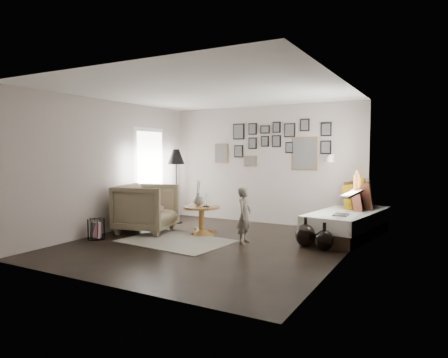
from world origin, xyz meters
The scene contains 23 objects.
ground centered at (0.00, 0.00, 0.00)m, with size 4.80×4.80×0.00m, color black.
wall_back centered at (0.00, 2.40, 1.30)m, with size 4.50×4.50×0.00m, color #9E928B.
wall_front centered at (0.00, -2.40, 1.30)m, with size 4.50×4.50×0.00m, color #9E928B.
wall_left centered at (-2.25, 0.00, 1.30)m, with size 4.80×4.80×0.00m, color #9E928B.
wall_right centered at (2.25, 0.00, 1.30)m, with size 4.80×4.80×0.00m, color #9E928B.
ceiling centered at (0.00, 0.00, 2.60)m, with size 4.80×4.80×0.00m, color white.
door_left centered at (-2.23, 1.20, 1.05)m, with size 0.00×2.14×2.14m.
window_right centered at (2.18, 1.34, 0.93)m, with size 0.15×1.32×1.30m.
gallery_wall centered at (0.29, 2.38, 1.74)m, with size 2.74×0.03×1.08m.
wall_sconce centered at (1.55, 2.13, 1.46)m, with size 0.18×0.36×0.16m.
rug centered at (-0.61, -0.08, 0.01)m, with size 1.85×1.30×0.01m, color silver.
pedestal_table centered at (-0.52, 0.65, 0.25)m, with size 0.69×0.69×0.55m.
vase centered at (-0.60, 0.67, 0.70)m, with size 0.20×0.20×0.50m.
candles centered at (-0.41, 0.65, 0.67)m, with size 0.12×0.12×0.26m.
daybed centered at (2.00, 1.83, 0.34)m, with size 1.27×2.31×1.08m.
magazine_on_daybed centered at (2.00, 1.17, 0.50)m, with size 0.24×0.33×0.02m, color black.
armchair centered at (-1.61, 0.33, 0.48)m, with size 1.02×1.05×0.96m, color #73694E.
armchair_cushion centered at (-1.58, 0.38, 0.48)m, with size 0.43×0.43×0.11m, color beige.
floor_lamp centered at (-1.67, 1.43, 1.42)m, with size 0.38×0.38×1.64m.
magazine_basket centered at (-2.00, -0.62, 0.18)m, with size 0.30×0.30×0.37m.
demijohn_large centered at (1.53, 0.63, 0.19)m, with size 0.34×0.34×0.50m.
demijohn_small centered at (1.88, 0.51, 0.17)m, with size 0.30×0.30×0.46m.
child centered at (0.52, 0.38, 0.49)m, with size 0.36×0.23×0.98m, color #524A41.
Camera 1 is at (3.51, -5.81, 1.60)m, focal length 32.00 mm.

